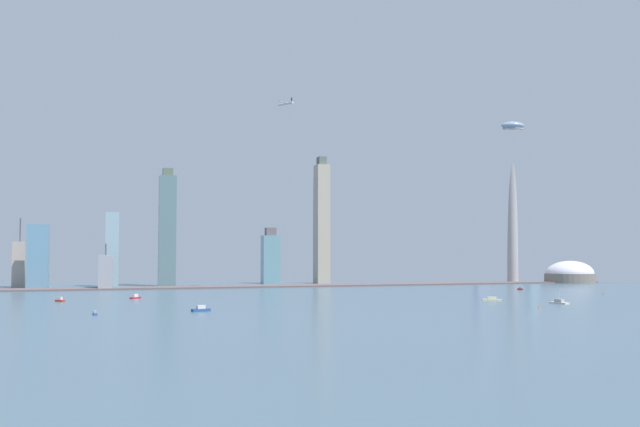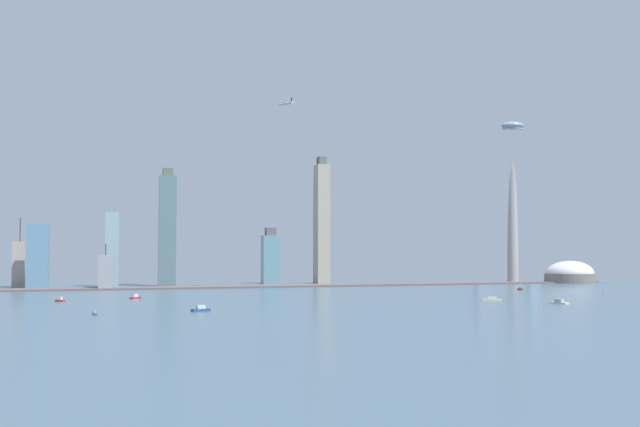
{
  "view_description": "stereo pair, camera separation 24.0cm",
  "coord_description": "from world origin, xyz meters",
  "px_view_note": "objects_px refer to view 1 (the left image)",
  "views": [
    {
      "loc": [
        -272.52,
        -427.13,
        48.12
      ],
      "look_at": [
        -20.26,
        452.41,
        94.98
      ],
      "focal_mm": 39.15,
      "sensor_mm": 36.0,
      "label": 1
    },
    {
      "loc": [
        -272.29,
        -427.19,
        48.12
      ],
      "look_at": [
        -20.26,
        452.41,
        94.98
      ],
      "focal_mm": 39.15,
      "sensor_mm": 36.0,
      "label": 2
    }
  ],
  "objects_px": {
    "skyscraper_7": "(106,272)",
    "boat_6": "(201,309)",
    "boat_1": "(520,289)",
    "channel_buoy_0": "(539,307)",
    "skyscraper_4": "(481,236)",
    "boat_2": "(60,300)",
    "boat_0": "(135,297)",
    "boat_7": "(559,302)",
    "observation_tower": "(511,172)",
    "skyscraper_3": "(167,230)",
    "channel_buoy_1": "(603,293)",
    "skyscraper_0": "(38,257)",
    "boat_3": "(95,313)",
    "skyscraper_6": "(112,250)",
    "skyscraper_8": "(19,264)",
    "airplane": "(285,104)",
    "boat_4": "(492,300)",
    "skyscraper_2": "(322,222)",
    "skyscraper_5": "(531,248)",
    "skyscraper_1": "(270,258)",
    "stadium_dome": "(568,274)"
  },
  "relations": [
    {
      "from": "boat_1",
      "to": "airplane",
      "type": "xyz_separation_m",
      "value": [
        -263.86,
        94.47,
        225.05
      ]
    },
    {
      "from": "skyscraper_5",
      "to": "boat_4",
      "type": "height_order",
      "value": "skyscraper_5"
    },
    {
      "from": "boat_1",
      "to": "boat_7",
      "type": "distance_m",
      "value": 211.6
    },
    {
      "from": "skyscraper_0",
      "to": "boat_3",
      "type": "bearing_deg",
      "value": -77.84
    },
    {
      "from": "channel_buoy_0",
      "to": "airplane",
      "type": "bearing_deg",
      "value": 112.71
    },
    {
      "from": "boat_3",
      "to": "boat_6",
      "type": "xyz_separation_m",
      "value": [
        77.87,
        7.22,
        0.54
      ]
    },
    {
      "from": "skyscraper_5",
      "to": "boat_1",
      "type": "xyz_separation_m",
      "value": [
        -137.1,
        -187.67,
        -48.22
      ]
    },
    {
      "from": "observation_tower",
      "to": "skyscraper_4",
      "type": "bearing_deg",
      "value": 96.86
    },
    {
      "from": "skyscraper_6",
      "to": "skyscraper_8",
      "type": "height_order",
      "value": "skyscraper_6"
    },
    {
      "from": "airplane",
      "to": "skyscraper_7",
      "type": "bearing_deg",
      "value": 42.77
    },
    {
      "from": "skyscraper_0",
      "to": "skyscraper_4",
      "type": "height_order",
      "value": "skyscraper_4"
    },
    {
      "from": "skyscraper_5",
      "to": "boat_7",
      "type": "xyz_separation_m",
      "value": [
        -219.71,
        -382.47,
        -48.11
      ]
    },
    {
      "from": "skyscraper_4",
      "to": "boat_7",
      "type": "relative_size",
      "value": 7.44
    },
    {
      "from": "boat_3",
      "to": "airplane",
      "type": "distance_m",
      "value": 419.78
    },
    {
      "from": "channel_buoy_0",
      "to": "boat_4",
      "type": "bearing_deg",
      "value": 88.03
    },
    {
      "from": "skyscraper_0",
      "to": "boat_1",
      "type": "distance_m",
      "value": 578.13
    },
    {
      "from": "channel_buoy_0",
      "to": "channel_buoy_1",
      "type": "height_order",
      "value": "channel_buoy_1"
    },
    {
      "from": "skyscraper_6",
      "to": "boat_2",
      "type": "bearing_deg",
      "value": -99.95
    },
    {
      "from": "skyscraper_5",
      "to": "skyscraper_8",
      "type": "relative_size",
      "value": 1.18
    },
    {
      "from": "skyscraper_3",
      "to": "channel_buoy_1",
      "type": "xyz_separation_m",
      "value": [
        440.85,
        -281.31,
        -72.05
      ]
    },
    {
      "from": "skyscraper_2",
      "to": "skyscraper_5",
      "type": "distance_m",
      "value": 322.07
    },
    {
      "from": "skyscraper_2",
      "to": "boat_0",
      "type": "distance_m",
      "value": 365.93
    },
    {
      "from": "skyscraper_3",
      "to": "skyscraper_7",
      "type": "relative_size",
      "value": 2.79
    },
    {
      "from": "boat_1",
      "to": "channel_buoy_0",
      "type": "distance_m",
      "value": 264.29
    },
    {
      "from": "boat_0",
      "to": "boat_6",
      "type": "relative_size",
      "value": 0.73
    },
    {
      "from": "stadium_dome",
      "to": "boat_6",
      "type": "relative_size",
      "value": 5.04
    },
    {
      "from": "boat_7",
      "to": "channel_buoy_0",
      "type": "relative_size",
      "value": 10.5
    },
    {
      "from": "skyscraper_1",
      "to": "boat_3",
      "type": "distance_m",
      "value": 478.45
    },
    {
      "from": "boat_2",
      "to": "boat_6",
      "type": "height_order",
      "value": "boat_6"
    },
    {
      "from": "boat_4",
      "to": "skyscraper_7",
      "type": "bearing_deg",
      "value": 168.73
    },
    {
      "from": "skyscraper_4",
      "to": "boat_2",
      "type": "relative_size",
      "value": 14.61
    },
    {
      "from": "boat_0",
      "to": "boat_2",
      "type": "relative_size",
      "value": 1.18
    },
    {
      "from": "skyscraper_2",
      "to": "skyscraper_3",
      "type": "distance_m",
      "value": 218.95
    },
    {
      "from": "skyscraper_3",
      "to": "boat_6",
      "type": "distance_m",
      "value": 379.84
    },
    {
      "from": "boat_6",
      "to": "boat_7",
      "type": "height_order",
      "value": "boat_7"
    },
    {
      "from": "skyscraper_3",
      "to": "boat_0",
      "type": "xyz_separation_m",
      "value": [
        -43.15,
        -213.66,
        -71.68
      ]
    },
    {
      "from": "skyscraper_5",
      "to": "boat_0",
      "type": "distance_m",
      "value": 617.81
    },
    {
      "from": "skyscraper_0",
      "to": "boat_0",
      "type": "relative_size",
      "value": 7.0
    },
    {
      "from": "skyscraper_4",
      "to": "boat_2",
      "type": "xyz_separation_m",
      "value": [
        -586.14,
        -278.0,
        -67.37
      ]
    },
    {
      "from": "boat_6",
      "to": "observation_tower",
      "type": "bearing_deg",
      "value": 19.58
    },
    {
      "from": "skyscraper_7",
      "to": "skyscraper_8",
      "type": "height_order",
      "value": "skyscraper_8"
    },
    {
      "from": "boat_0",
      "to": "skyscraper_0",
      "type": "bearing_deg",
      "value": -104.63
    },
    {
      "from": "skyscraper_0",
      "to": "skyscraper_5",
      "type": "height_order",
      "value": "skyscraper_5"
    },
    {
      "from": "skyscraper_4",
      "to": "boat_6",
      "type": "distance_m",
      "value": 633.14
    },
    {
      "from": "boat_0",
      "to": "boat_2",
      "type": "bearing_deg",
      "value": -26.19
    },
    {
      "from": "channel_buoy_0",
      "to": "skyscraper_2",
      "type": "bearing_deg",
      "value": 96.83
    },
    {
      "from": "skyscraper_0",
      "to": "boat_2",
      "type": "xyz_separation_m",
      "value": [
        42.54,
        -217.11,
        -37.38
      ]
    },
    {
      "from": "skyscraper_7",
      "to": "boat_6",
      "type": "distance_m",
      "value": 338.24
    },
    {
      "from": "skyscraper_7",
      "to": "boat_2",
      "type": "height_order",
      "value": "skyscraper_7"
    },
    {
      "from": "skyscraper_0",
      "to": "channel_buoy_1",
      "type": "relative_size",
      "value": 32.58
    }
  ]
}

